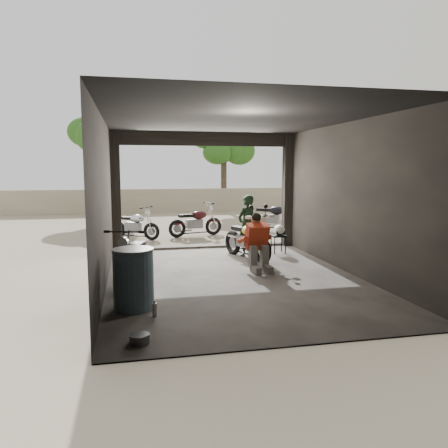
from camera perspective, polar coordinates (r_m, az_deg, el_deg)
name	(u,v)px	position (r m, az deg, el deg)	size (l,w,h in m)	color
ground	(234,279)	(8.96, 1.26, -7.16)	(80.00, 80.00, 0.00)	#7A6D56
garage	(228,214)	(9.25, 0.50, 1.36)	(7.00, 7.13, 3.20)	#2D2B28
boundary_wall	(170,200)	(22.58, -7.00, 3.08)	(18.00, 0.30, 1.20)	gray
tree_left	(106,130)	(21.03, -15.11, 11.82)	(2.20, 2.20, 5.60)	#382B1E
tree_right	(224,143)	(22.98, -0.03, 10.59)	(2.20, 2.20, 5.00)	#382B1E
main_bike	(247,236)	(10.75, 3.01, -1.60)	(0.71, 1.72, 1.15)	beige
left_bike	(133,256)	(8.62, -11.84, -4.08)	(0.68, 1.65, 1.12)	black
outside_bike_a	(134,223)	(14.05, -11.65, 0.16)	(0.64, 1.56, 1.05)	black
outside_bike_b	(196,220)	(14.38, -3.73, 0.58)	(0.68, 1.65, 1.11)	#370D0F
outside_bike_c	(273,215)	(15.60, 6.47, 1.23)	(0.73, 1.78, 1.20)	black
rider	(247,226)	(11.06, 3.01, -0.25)	(0.57, 0.38, 1.57)	black
mechanic	(259,244)	(9.47, 4.57, -2.61)	(0.62, 0.84, 1.22)	#A53116
stool	(278,238)	(11.54, 7.11, -1.81)	(0.35, 0.35, 0.49)	black
helmet	(279,230)	(11.51, 7.24, -0.77)	(0.29, 0.31, 0.28)	silver
oil_drum	(134,280)	(7.07, -11.73, -7.15)	(0.63, 0.63, 0.98)	#3A5262
sign_post	(301,188)	(13.14, 10.06, 4.71)	(0.82, 0.08, 2.47)	black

